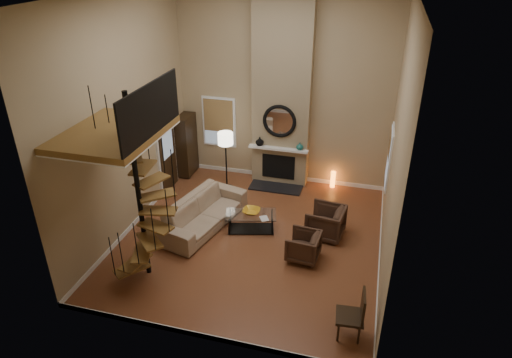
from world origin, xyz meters
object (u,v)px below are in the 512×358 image
(armchair_far, at_px, (306,247))
(coffee_table, at_px, (251,220))
(sofa, at_px, (203,212))
(floor_lamp, at_px, (226,143))
(armchair_near, at_px, (329,223))
(accent_lamp, at_px, (333,179))
(side_chair, at_px, (355,314))
(hutch, at_px, (186,145))

(armchair_far, distance_m, coffee_table, 1.72)
(armchair_far, bearing_deg, sofa, -100.01)
(sofa, distance_m, floor_lamp, 2.23)
(armchair_near, xyz_separation_m, coffee_table, (-1.87, -0.26, -0.07))
(accent_lamp, bearing_deg, coffee_table, -121.58)
(coffee_table, bearing_deg, accent_lamp, 58.42)
(coffee_table, relative_size, floor_lamp, 0.77)
(armchair_near, distance_m, side_chair, 3.19)
(hutch, bearing_deg, armchair_near, -25.62)
(armchair_near, height_order, floor_lamp, floor_lamp)
(sofa, xyz_separation_m, armchair_near, (3.06, 0.40, -0.04))
(coffee_table, relative_size, side_chair, 1.32)
(armchair_near, height_order, side_chair, side_chair)
(sofa, height_order, floor_lamp, floor_lamp)
(sofa, xyz_separation_m, floor_lamp, (-0.05, 1.99, 1.02))
(armchair_far, distance_m, side_chair, 2.31)
(hutch, height_order, armchair_near, hutch)
(armchair_far, relative_size, coffee_table, 0.53)
(floor_lamp, bearing_deg, side_chair, -49.69)
(armchair_near, bearing_deg, hutch, -108.18)
(sofa, distance_m, accent_lamp, 4.06)
(armchair_near, height_order, accent_lamp, armchair_near)
(coffee_table, xyz_separation_m, side_chair, (2.71, -2.81, 0.24))
(hutch, relative_size, sofa, 0.70)
(sofa, relative_size, coffee_table, 1.95)
(floor_lamp, bearing_deg, sofa, -88.57)
(coffee_table, xyz_separation_m, accent_lamp, (1.68, 2.73, -0.03))
(armchair_far, bearing_deg, hutch, -123.52)
(sofa, bearing_deg, hutch, 44.09)
(coffee_table, height_order, floor_lamp, floor_lamp)
(floor_lamp, height_order, side_chair, floor_lamp)
(accent_lamp, bearing_deg, floor_lamp, -163.20)
(hutch, height_order, side_chair, hutch)
(sofa, xyz_separation_m, side_chair, (3.90, -2.67, 0.13))
(hutch, relative_size, coffee_table, 1.36)
(armchair_far, bearing_deg, side_chair, 35.90)
(sofa, distance_m, armchair_near, 3.08)
(sofa, height_order, accent_lamp, sofa)
(side_chair, bearing_deg, sofa, 145.61)
(accent_lamp, relative_size, side_chair, 0.47)
(armchair_near, bearing_deg, coffee_table, -74.59)
(side_chair, bearing_deg, armchair_near, 105.35)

